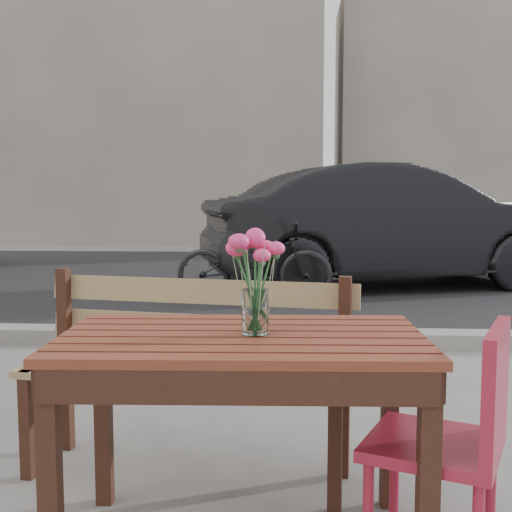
{
  "coord_description": "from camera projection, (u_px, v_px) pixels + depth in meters",
  "views": [
    {
      "loc": [
        0.35,
        -1.94,
        1.18
      ],
      "look_at": [
        0.22,
        0.16,
        0.98
      ],
      "focal_mm": 45.0,
      "sensor_mm": 36.0,
      "label": 1
    }
  ],
  "objects": [
    {
      "name": "street",
      "position": [
        262.0,
        298.0,
        7.09
      ],
      "size": [
        30.0,
        8.12,
        0.12
      ],
      "color": "black",
      "rests_on": "ground"
    },
    {
      "name": "main_table",
      "position": [
        242.0,
        370.0,
        2.1
      ],
      "size": [
        1.2,
        0.73,
        0.73
      ],
      "rotation": [
        0.0,
        0.0,
        0.04
      ],
      "color": "maroon",
      "rests_on": "ground"
    },
    {
      "name": "bicycle",
      "position": [
        254.0,
        261.0,
        7.0
      ],
      "size": [
        1.72,
        0.63,
        0.9
      ],
      "primitive_type": "imported",
      "rotation": [
        0.0,
        0.0,
        1.55
      ],
      "color": "black",
      "rests_on": "ground"
    },
    {
      "name": "backdrop_buildings",
      "position": [
        287.0,
        96.0,
        16.01
      ],
      "size": [
        15.5,
        4.0,
        8.0
      ],
      "color": "gray",
      "rests_on": "ground"
    },
    {
      "name": "parked_car",
      "position": [
        389.0,
        226.0,
        8.15
      ],
      "size": [
        4.92,
        2.84,
        1.53
      ],
      "primitive_type": "imported",
      "rotation": [
        0.0,
        0.0,
        1.85
      ],
      "color": "black",
      "rests_on": "ground"
    },
    {
      "name": "red_chair",
      "position": [
        458.0,
        431.0,
        1.96
      ],
      "size": [
        0.51,
        0.51,
        0.79
      ],
      "rotation": [
        0.0,
        0.0,
        -1.97
      ],
      "color": "maroon",
      "rests_on": "ground"
    },
    {
      "name": "main_vase",
      "position": [
        255.0,
        269.0,
        2.07
      ],
      "size": [
        0.19,
        0.19,
        0.34
      ],
      "color": "white",
      "rests_on": "main_table"
    },
    {
      "name": "main_bench",
      "position": [
        192.0,
        349.0,
        2.72
      ],
      "size": [
        1.44,
        0.65,
        0.87
      ],
      "rotation": [
        0.0,
        0.0,
        -0.17
      ],
      "color": "#997C4F",
      "rests_on": "ground"
    }
  ]
}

